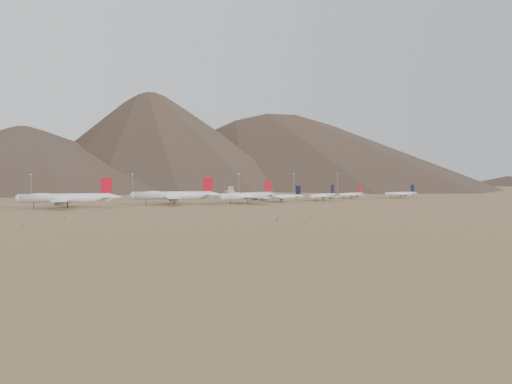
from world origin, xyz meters
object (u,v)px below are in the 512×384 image
widebody_east (248,196)px  narrowbody_a (282,197)px  widebody_centre (174,195)px  narrowbody_b (323,196)px  widebody_west (66,198)px  control_tower (229,193)px

widebody_east → narrowbody_a: (41.31, 10.63, -2.18)m
widebody_centre → narrowbody_b: widebody_centre is taller
widebody_west → widebody_centre: widebody_west is taller
widebody_centre → narrowbody_b: 144.33m
narrowbody_a → control_tower: (-9.64, 88.74, 0.62)m
widebody_west → control_tower: size_ratio=6.25×
widebody_west → narrowbody_b: 229.03m
widebody_centre → narrowbody_a: widebody_centre is taller
narrowbody_b → widebody_west: bearing=154.6°
narrowbody_a → control_tower: narrowbody_a is taller
widebody_centre → narrowbody_a: bearing=10.4°
narrowbody_a → narrowbody_b: bearing=8.6°
widebody_west → widebody_centre: (85.13, 0.69, -0.02)m
widebody_centre → narrowbody_a: size_ratio=1.78×
widebody_east → narrowbody_a: 42.71m
control_tower → widebody_east: bearing=-107.7°
narrowbody_b → narrowbody_a: bearing=148.2°
narrowbody_a → control_tower: 89.27m
control_tower → narrowbody_a: bearing=-83.8°
widebody_east → widebody_centre: bearing=146.8°
widebody_east → narrowbody_a: bearing=-0.5°
narrowbody_b → control_tower: (-51.73, 96.49, 0.40)m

